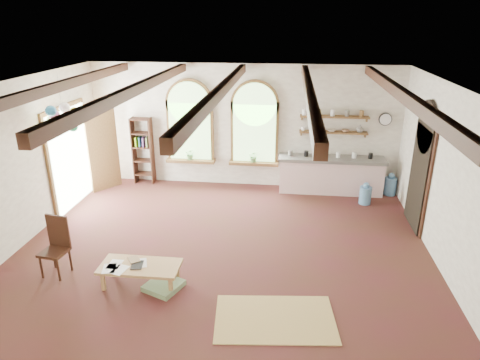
# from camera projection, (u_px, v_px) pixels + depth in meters

# --- Properties ---
(floor) EXTENTS (8.00, 8.00, 0.00)m
(floor) POSITION_uv_depth(u_px,v_px,m) (224.00, 248.00, 8.46)
(floor) COLOR #4E2021
(floor) RESTS_ON ground
(ceiling_beams) EXTENTS (6.20, 6.80, 0.18)m
(ceiling_beams) POSITION_uv_depth(u_px,v_px,m) (221.00, 90.00, 7.34)
(ceiling_beams) COLOR #3A1D12
(ceiling_beams) RESTS_ON ceiling
(window_left) EXTENTS (1.30, 0.28, 2.20)m
(window_left) POSITION_uv_depth(u_px,v_px,m) (190.00, 125.00, 11.20)
(window_left) COLOR brown
(window_left) RESTS_ON floor
(window_right) EXTENTS (1.30, 0.28, 2.20)m
(window_right) POSITION_uv_depth(u_px,v_px,m) (254.00, 126.00, 11.01)
(window_right) COLOR brown
(window_right) RESTS_ON floor
(left_doorway) EXTENTS (0.10, 1.90, 2.50)m
(left_doorway) POSITION_uv_depth(u_px,v_px,m) (70.00, 158.00, 10.14)
(left_doorway) COLOR brown
(left_doorway) RESTS_ON floor
(right_doorway) EXTENTS (0.10, 1.30, 2.40)m
(right_doorway) POSITION_uv_depth(u_px,v_px,m) (419.00, 178.00, 9.02)
(right_doorway) COLOR black
(right_doorway) RESTS_ON floor
(kitchen_counter) EXTENTS (2.68, 0.62, 0.94)m
(kitchen_counter) POSITION_uv_depth(u_px,v_px,m) (331.00, 175.00, 11.00)
(kitchen_counter) COLOR silver
(kitchen_counter) RESTS_ON floor
(wall_shelf_lower) EXTENTS (1.70, 0.24, 0.04)m
(wall_shelf_lower) POSITION_uv_depth(u_px,v_px,m) (333.00, 132.00, 10.78)
(wall_shelf_lower) COLOR brown
(wall_shelf_lower) RESTS_ON wall_back
(wall_shelf_upper) EXTENTS (1.70, 0.24, 0.04)m
(wall_shelf_upper) POSITION_uv_depth(u_px,v_px,m) (334.00, 117.00, 10.63)
(wall_shelf_upper) COLOR brown
(wall_shelf_upper) RESTS_ON wall_back
(wall_clock) EXTENTS (0.32, 0.04, 0.32)m
(wall_clock) POSITION_uv_depth(u_px,v_px,m) (385.00, 119.00, 10.58)
(wall_clock) COLOR black
(wall_clock) RESTS_ON wall_back
(bookshelf) EXTENTS (0.53, 0.32, 1.80)m
(bookshelf) POSITION_uv_depth(u_px,v_px,m) (143.00, 151.00, 11.50)
(bookshelf) COLOR #3A1D12
(bookshelf) RESTS_ON floor
(coffee_table) EXTENTS (1.35, 0.62, 0.38)m
(coffee_table) POSITION_uv_depth(u_px,v_px,m) (140.00, 268.00, 7.19)
(coffee_table) COLOR tan
(coffee_table) RESTS_ON floor
(side_chair) EXTENTS (0.48, 0.48, 1.07)m
(side_chair) POSITION_uv_depth(u_px,v_px,m) (56.00, 258.00, 7.53)
(side_chair) COLOR #3A1D12
(side_chair) RESTS_ON floor
(floor_mat) EXTENTS (1.91, 1.29, 0.02)m
(floor_mat) POSITION_uv_depth(u_px,v_px,m) (275.00, 319.00, 6.48)
(floor_mat) COLOR tan
(floor_mat) RESTS_ON floor
(floor_cushion) EXTENTS (0.71, 0.71, 0.09)m
(floor_cushion) POSITION_uv_depth(u_px,v_px,m) (164.00, 286.00, 7.20)
(floor_cushion) COLOR gray
(floor_cushion) RESTS_ON floor
(water_jug_a) EXTENTS (0.29, 0.29, 0.55)m
(water_jug_a) POSITION_uv_depth(u_px,v_px,m) (365.00, 194.00, 10.38)
(water_jug_a) COLOR #588DBD
(water_jug_a) RESTS_ON floor
(water_jug_b) EXTENTS (0.30, 0.30, 0.58)m
(water_jug_b) POSITION_uv_depth(u_px,v_px,m) (390.00, 185.00, 10.91)
(water_jug_b) COLOR #588DBD
(water_jug_b) RESTS_ON floor
(balloon_cluster) EXTENTS (0.72, 0.81, 1.14)m
(balloon_cluster) POSITION_uv_depth(u_px,v_px,m) (63.00, 119.00, 8.73)
(balloon_cluster) COLOR white
(balloon_cluster) RESTS_ON floor
(table_book) EXTENTS (0.28, 0.30, 0.02)m
(table_book) POSITION_uv_depth(u_px,v_px,m) (129.00, 261.00, 7.28)
(table_book) COLOR olive
(table_book) RESTS_ON coffee_table
(tablet) EXTENTS (0.23, 0.30, 0.01)m
(tablet) POSITION_uv_depth(u_px,v_px,m) (137.00, 265.00, 7.17)
(tablet) COLOR black
(tablet) RESTS_ON coffee_table
(potted_plant_left) EXTENTS (0.27, 0.23, 0.30)m
(potted_plant_left) POSITION_uv_depth(u_px,v_px,m) (190.00, 154.00, 11.38)
(potted_plant_left) COLOR #598C4C
(potted_plant_left) RESTS_ON window_left
(potted_plant_right) EXTENTS (0.27, 0.23, 0.30)m
(potted_plant_right) POSITION_uv_depth(u_px,v_px,m) (254.00, 157.00, 11.19)
(potted_plant_right) COLOR #598C4C
(potted_plant_right) RESTS_ON window_right
(shelf_cup_a) EXTENTS (0.12, 0.10, 0.10)m
(shelf_cup_a) POSITION_uv_depth(u_px,v_px,m) (303.00, 129.00, 10.84)
(shelf_cup_a) COLOR white
(shelf_cup_a) RESTS_ON wall_shelf_lower
(shelf_cup_b) EXTENTS (0.10, 0.10, 0.09)m
(shelf_cup_b) POSITION_uv_depth(u_px,v_px,m) (317.00, 129.00, 10.80)
(shelf_cup_b) COLOR beige
(shelf_cup_b) RESTS_ON wall_shelf_lower
(shelf_bowl_a) EXTENTS (0.22, 0.22, 0.05)m
(shelf_bowl_a) POSITION_uv_depth(u_px,v_px,m) (331.00, 130.00, 10.77)
(shelf_bowl_a) COLOR beige
(shelf_bowl_a) RESTS_ON wall_shelf_lower
(shelf_bowl_b) EXTENTS (0.20, 0.20, 0.06)m
(shelf_bowl_b) POSITION_uv_depth(u_px,v_px,m) (346.00, 131.00, 10.73)
(shelf_bowl_b) COLOR #8C664C
(shelf_bowl_b) RESTS_ON wall_shelf_lower
(shelf_vase) EXTENTS (0.18, 0.18, 0.19)m
(shelf_vase) POSITION_uv_depth(u_px,v_px,m) (360.00, 129.00, 10.66)
(shelf_vase) COLOR slate
(shelf_vase) RESTS_ON wall_shelf_lower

